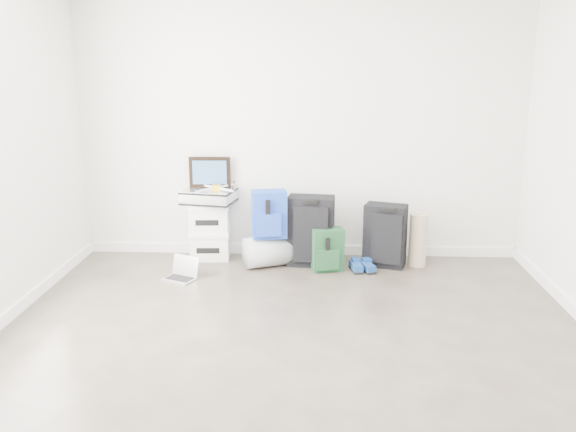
{
  "coord_description": "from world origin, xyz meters",
  "views": [
    {
      "loc": [
        0.15,
        -3.66,
        2.0
      ],
      "look_at": [
        -0.1,
        1.9,
        0.57
      ],
      "focal_mm": 38.0,
      "sensor_mm": 36.0,
      "label": 1
    }
  ],
  "objects_px": {
    "carry_on": "(385,236)",
    "laptop": "(182,273)",
    "briefcase": "(209,196)",
    "boxes_stack": "(210,231)",
    "large_suitcase": "(311,231)",
    "duffel_bag": "(270,251)"
  },
  "relations": [
    {
      "from": "duffel_bag",
      "to": "large_suitcase",
      "type": "xyz_separation_m",
      "value": [
        0.41,
        0.05,
        0.2
      ]
    },
    {
      "from": "carry_on",
      "to": "boxes_stack",
      "type": "bearing_deg",
      "value": -167.0
    },
    {
      "from": "boxes_stack",
      "to": "briefcase",
      "type": "xyz_separation_m",
      "value": [
        0.0,
        0.0,
        0.36
      ]
    },
    {
      "from": "duffel_bag",
      "to": "laptop",
      "type": "distance_m",
      "value": 0.9
    },
    {
      "from": "briefcase",
      "to": "carry_on",
      "type": "height_order",
      "value": "briefcase"
    },
    {
      "from": "briefcase",
      "to": "laptop",
      "type": "distance_m",
      "value": 0.88
    },
    {
      "from": "boxes_stack",
      "to": "briefcase",
      "type": "relative_size",
      "value": 1.17
    },
    {
      "from": "large_suitcase",
      "to": "laptop",
      "type": "xyz_separation_m",
      "value": [
        -1.2,
        -0.46,
        -0.3
      ]
    },
    {
      "from": "carry_on",
      "to": "laptop",
      "type": "distance_m",
      "value": 2.01
    },
    {
      "from": "briefcase",
      "to": "large_suitcase",
      "type": "distance_m",
      "value": 1.09
    },
    {
      "from": "large_suitcase",
      "to": "carry_on",
      "type": "relative_size",
      "value": 1.12
    },
    {
      "from": "boxes_stack",
      "to": "laptop",
      "type": "relative_size",
      "value": 1.67
    },
    {
      "from": "duffel_bag",
      "to": "large_suitcase",
      "type": "distance_m",
      "value": 0.45
    },
    {
      "from": "boxes_stack",
      "to": "large_suitcase",
      "type": "height_order",
      "value": "large_suitcase"
    },
    {
      "from": "duffel_bag",
      "to": "carry_on",
      "type": "bearing_deg",
      "value": -20.15
    },
    {
      "from": "briefcase",
      "to": "laptop",
      "type": "xyz_separation_m",
      "value": [
        -0.17,
        -0.62,
        -0.61
      ]
    },
    {
      "from": "boxes_stack",
      "to": "carry_on",
      "type": "height_order",
      "value": "carry_on"
    },
    {
      "from": "briefcase",
      "to": "carry_on",
      "type": "bearing_deg",
      "value": 5.36
    },
    {
      "from": "briefcase",
      "to": "laptop",
      "type": "bearing_deg",
      "value": -94.05
    },
    {
      "from": "boxes_stack",
      "to": "briefcase",
      "type": "height_order",
      "value": "briefcase"
    },
    {
      "from": "briefcase",
      "to": "duffel_bag",
      "type": "relative_size",
      "value": 1.01
    },
    {
      "from": "boxes_stack",
      "to": "laptop",
      "type": "xyz_separation_m",
      "value": [
        -0.17,
        -0.62,
        -0.24
      ]
    }
  ]
}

